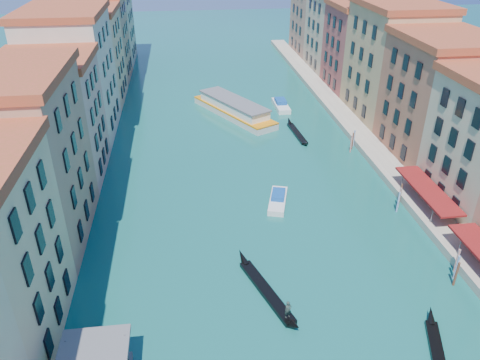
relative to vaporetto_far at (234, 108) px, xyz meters
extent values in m
cube|color=#A37858|center=(-27.65, -36.18, 8.08)|extent=(12.00, 17.00, 19.00)
cube|color=tan|center=(-27.65, -20.68, 6.83)|extent=(12.00, 14.00, 16.50)
cube|color=#964C20|center=(-27.65, -20.68, 15.58)|extent=(12.80, 14.40, 1.00)
cube|color=#C1B49C|center=(-27.65, -4.68, 8.58)|extent=(12.00, 18.00, 20.00)
cube|color=#964C20|center=(-27.65, -4.68, 19.08)|extent=(12.80, 18.40, 1.00)
cube|color=tan|center=(-27.65, 12.32, 7.33)|extent=(12.00, 16.00, 17.50)
cube|color=#964C20|center=(-27.65, 12.32, 16.58)|extent=(12.80, 16.40, 1.00)
cube|color=#9F7557|center=(-27.65, 27.82, 7.83)|extent=(12.00, 15.00, 18.50)
cube|color=tan|center=(-27.65, 43.82, 8.08)|extent=(12.00, 17.00, 19.00)
cube|color=#A55A3E|center=(28.35, -21.68, 7.58)|extent=(12.00, 16.00, 18.00)
cube|color=#964C20|center=(28.35, -21.68, 17.08)|extent=(12.80, 16.40, 1.00)
cube|color=tan|center=(28.35, -4.68, 8.58)|extent=(12.00, 18.00, 20.00)
cube|color=#964C20|center=(28.35, -4.68, 19.08)|extent=(12.80, 18.40, 1.00)
cube|color=#A1453E|center=(28.35, 11.82, 7.33)|extent=(12.00, 15.00, 17.50)
cube|color=#964C20|center=(28.35, 11.82, 16.58)|extent=(12.80, 15.40, 1.00)
cube|color=tan|center=(28.35, 27.32, 7.83)|extent=(12.00, 16.00, 18.50)
cube|color=#AB7259|center=(28.35, 43.82, 8.33)|extent=(12.00, 17.00, 19.50)
cube|color=#A09281|center=(20.35, -10.68, -0.92)|extent=(4.00, 140.00, 1.00)
cylinder|color=slate|center=(19.15, -47.08, 0.08)|extent=(0.12, 0.12, 3.00)
cube|color=#65140D|center=(20.55, -36.68, 1.58)|extent=(3.20, 12.60, 0.25)
cylinder|color=slate|center=(19.15, -40.88, 0.08)|extent=(0.12, 0.12, 3.00)
cylinder|color=slate|center=(19.15, -32.48, 0.08)|extent=(0.12, 0.12, 3.00)
cylinder|color=#512B1B|center=(16.85, -50.68, -0.12)|extent=(0.24, 0.24, 3.20)
cylinder|color=#512B1B|center=(17.45, -49.68, -0.12)|extent=(0.24, 0.24, 3.20)
cylinder|color=#512B1B|center=(18.05, -48.68, -0.12)|extent=(0.24, 0.24, 3.20)
cylinder|color=#512B1B|center=(16.85, -36.68, -0.12)|extent=(0.24, 0.24, 3.20)
cylinder|color=#512B1B|center=(17.45, -35.68, -0.12)|extent=(0.24, 0.24, 3.20)
cylinder|color=#512B1B|center=(18.05, -34.68, -0.12)|extent=(0.24, 0.24, 3.20)
cylinder|color=#512B1B|center=(16.85, -18.68, -0.12)|extent=(0.24, 0.24, 3.20)
cylinder|color=#512B1B|center=(17.45, -17.68, -0.12)|extent=(0.24, 0.24, 3.20)
cylinder|color=#512B1B|center=(18.05, -16.68, -0.12)|extent=(0.24, 0.24, 3.20)
cube|color=beige|center=(0.00, 0.00, -0.79)|extent=(14.35, 20.98, 1.28)
cube|color=white|center=(0.00, 0.00, 0.60)|extent=(11.86, 16.99, 1.70)
cube|color=slate|center=(0.00, 0.00, 1.61)|extent=(12.39, 17.61, 0.27)
cube|color=orange|center=(0.00, 0.00, -0.20)|extent=(14.40, 21.01, 0.27)
cube|color=black|center=(-2.42, -49.43, -1.19)|extent=(4.24, 9.63, 0.49)
cone|color=black|center=(-4.14, -44.29, -0.77)|extent=(1.62, 2.38, 1.82)
cone|color=black|center=(-0.69, -54.56, -0.88)|extent=(1.50, 2.02, 1.60)
imported|color=#28352E|center=(-1.10, -53.33, -0.06)|extent=(0.79, 0.64, 1.87)
cone|color=black|center=(12.13, -54.99, -0.84)|extent=(1.47, 2.14, 1.64)
cube|color=black|center=(9.95, -10.69, -1.21)|extent=(1.68, 9.00, 0.45)
cone|color=black|center=(9.63, -5.73, -0.83)|extent=(1.02, 2.05, 1.67)
cone|color=black|center=(10.28, -15.65, -0.93)|extent=(1.00, 1.71, 1.47)
cube|color=silver|center=(2.10, -32.70, -1.05)|extent=(3.86, 6.93, 0.76)
cube|color=#124996|center=(2.23, -32.25, -0.39)|extent=(2.43, 3.20, 0.66)
cube|color=white|center=(9.89, 2.97, -0.98)|extent=(2.43, 7.73, 0.88)
cube|color=#124996|center=(9.89, 3.52, -0.21)|extent=(1.99, 3.31, 0.77)
camera|label=1|loc=(-9.54, -84.40, 31.24)|focal=35.00mm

